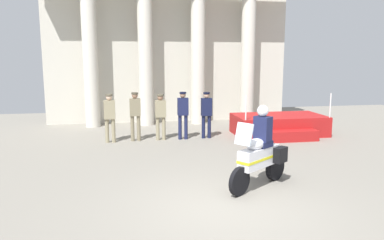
% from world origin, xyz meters
% --- Properties ---
extents(ground_plane, '(28.00, 28.00, 0.00)m').
position_xyz_m(ground_plane, '(0.00, 0.00, 0.00)').
color(ground_plane, gray).
extents(colonnade_backdrop, '(11.07, 1.47, 6.51)m').
position_xyz_m(colonnade_backdrop, '(0.10, 10.04, 3.49)').
color(colonnade_backdrop, beige).
rests_on(colonnade_backdrop, ground_plane).
extents(reviewing_stand, '(3.42, 2.38, 1.66)m').
position_xyz_m(reviewing_stand, '(3.87, 6.44, 0.37)').
color(reviewing_stand, '#A51919').
rests_on(reviewing_stand, ground_plane).
extents(officer_in_row_0, '(0.38, 0.24, 1.71)m').
position_xyz_m(officer_in_row_0, '(-2.51, 6.23, 1.01)').
color(officer_in_row_0, gray).
rests_on(officer_in_row_0, ground_plane).
extents(officer_in_row_1, '(0.38, 0.24, 1.74)m').
position_xyz_m(officer_in_row_1, '(-1.62, 6.33, 1.03)').
color(officer_in_row_1, '#7A7056').
rests_on(officer_in_row_1, ground_plane).
extents(officer_in_row_2, '(0.38, 0.24, 1.66)m').
position_xyz_m(officer_in_row_2, '(-0.72, 6.33, 0.98)').
color(officer_in_row_2, gray).
rests_on(officer_in_row_2, ground_plane).
extents(officer_in_row_3, '(0.38, 0.24, 1.73)m').
position_xyz_m(officer_in_row_3, '(0.09, 6.31, 1.02)').
color(officer_in_row_3, '#191E42').
rests_on(officer_in_row_3, ground_plane).
extents(officer_in_row_4, '(0.38, 0.24, 1.70)m').
position_xyz_m(officer_in_row_4, '(0.97, 6.35, 1.00)').
color(officer_in_row_4, '#141938').
rests_on(officer_in_row_4, ground_plane).
extents(motorcycle_with_rider, '(1.76, 1.34, 1.90)m').
position_xyz_m(motorcycle_with_rider, '(1.07, 1.02, 0.79)').
color(motorcycle_with_rider, black).
rests_on(motorcycle_with_rider, ground_plane).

